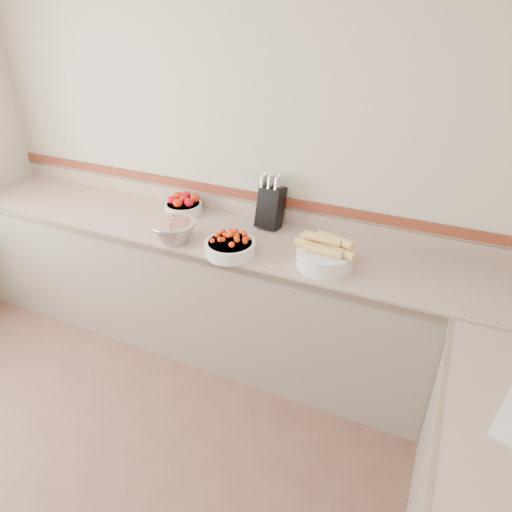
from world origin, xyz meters
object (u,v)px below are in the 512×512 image
at_px(knife_block, 271,206).
at_px(tomato_bowl, 183,205).
at_px(corn_bowl, 325,254).
at_px(cherry_tomato_bowl, 230,246).
at_px(rhubarb_bowl, 174,229).

distance_m(knife_block, tomato_bowl, 0.64).
xyz_separation_m(tomato_bowl, corn_bowl, (1.10, -0.28, 0.02)).
distance_m(cherry_tomato_bowl, rhubarb_bowl, 0.38).
bearing_deg(knife_block, cherry_tomato_bowl, -99.45).
xyz_separation_m(knife_block, tomato_bowl, (-0.63, -0.05, -0.09)).
relative_size(corn_bowl, rhubarb_bowl, 1.28).
height_order(corn_bowl, rhubarb_bowl, corn_bowl).
relative_size(cherry_tomato_bowl, rhubarb_bowl, 1.07).
relative_size(knife_block, cherry_tomato_bowl, 1.20).
bearing_deg(cherry_tomato_bowl, knife_block, 80.55).
distance_m(tomato_bowl, cherry_tomato_bowl, 0.67).
relative_size(tomato_bowl, rhubarb_bowl, 0.92).
height_order(cherry_tomato_bowl, rhubarb_bowl, same).
bearing_deg(corn_bowl, rhubarb_bowl, -173.76).
xyz_separation_m(cherry_tomato_bowl, rhubarb_bowl, (-0.38, -0.00, 0.03)).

